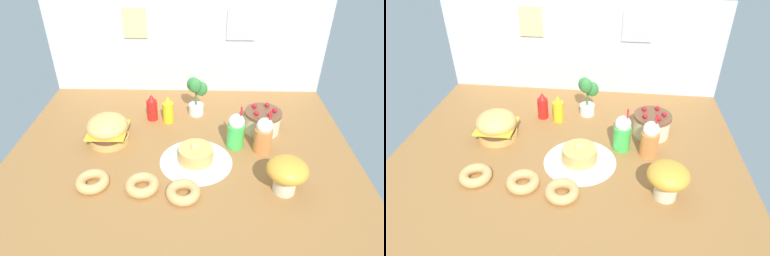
# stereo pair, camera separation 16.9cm
# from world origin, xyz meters

# --- Properties ---
(ground_plane) EXTENTS (2.40, 2.00, 0.02)m
(ground_plane) POSITION_xyz_m (0.00, 0.00, -0.01)
(ground_plane) COLOR #9E6B38
(back_wall) EXTENTS (2.40, 0.04, 0.83)m
(back_wall) POSITION_xyz_m (0.00, 0.99, 0.42)
(back_wall) COLOR silver
(back_wall) RESTS_ON ground_plane
(doily_mat) EXTENTS (0.49, 0.49, 0.00)m
(doily_mat) POSITION_xyz_m (0.10, -0.06, 0.00)
(doily_mat) COLOR white
(doily_mat) RESTS_ON ground_plane
(burger) EXTENTS (0.29, 0.29, 0.21)m
(burger) POSITION_xyz_m (-0.53, 0.16, 0.10)
(burger) COLOR #DBA859
(burger) RESTS_ON ground_plane
(pancake_stack) EXTENTS (0.38, 0.38, 0.13)m
(pancake_stack) POSITION_xyz_m (0.10, -0.06, 0.05)
(pancake_stack) COLOR white
(pancake_stack) RESTS_ON doily_mat
(layer_cake) EXTENTS (0.28, 0.28, 0.20)m
(layer_cake) POSITION_xyz_m (0.60, 0.33, 0.09)
(layer_cake) COLOR beige
(layer_cake) RESTS_ON ground_plane
(ketchup_bottle) EXTENTS (0.08, 0.08, 0.22)m
(ketchup_bottle) POSITION_xyz_m (-0.25, 0.47, 0.10)
(ketchup_bottle) COLOR red
(ketchup_bottle) RESTS_ON ground_plane
(mustard_bottle) EXTENTS (0.08, 0.08, 0.22)m
(mustard_bottle) POSITION_xyz_m (-0.12, 0.43, 0.10)
(mustard_bottle) COLOR yellow
(mustard_bottle) RESTS_ON ground_plane
(cream_soda_cup) EXTENTS (0.12, 0.12, 0.33)m
(cream_soda_cup) POSITION_xyz_m (0.38, 0.12, 0.13)
(cream_soda_cup) COLOR green
(cream_soda_cup) RESTS_ON ground_plane
(orange_float_cup) EXTENTS (0.12, 0.12, 0.33)m
(orange_float_cup) POSITION_xyz_m (0.56, 0.07, 0.13)
(orange_float_cup) COLOR orange
(orange_float_cup) RESTS_ON ground_plane
(donut_pink_glaze) EXTENTS (0.21, 0.21, 0.06)m
(donut_pink_glaze) POSITION_xyz_m (-0.53, -0.31, 0.03)
(donut_pink_glaze) COLOR tan
(donut_pink_glaze) RESTS_ON ground_plane
(donut_chocolate) EXTENTS (0.21, 0.21, 0.06)m
(donut_chocolate) POSITION_xyz_m (-0.22, -0.33, 0.03)
(donut_chocolate) COLOR tan
(donut_chocolate) RESTS_ON ground_plane
(donut_vanilla) EXTENTS (0.21, 0.21, 0.06)m
(donut_vanilla) POSITION_xyz_m (0.03, -0.39, 0.03)
(donut_vanilla) COLOR tan
(donut_vanilla) RESTS_ON ground_plane
(potted_plant) EXTENTS (0.17, 0.13, 0.34)m
(potted_plant) POSITION_xyz_m (0.10, 0.56, 0.18)
(potted_plant) COLOR white
(potted_plant) RESTS_ON ground_plane
(mushroom_stool) EXTENTS (0.24, 0.24, 0.23)m
(mushroom_stool) POSITION_xyz_m (0.64, -0.32, 0.14)
(mushroom_stool) COLOR beige
(mushroom_stool) RESTS_ON ground_plane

